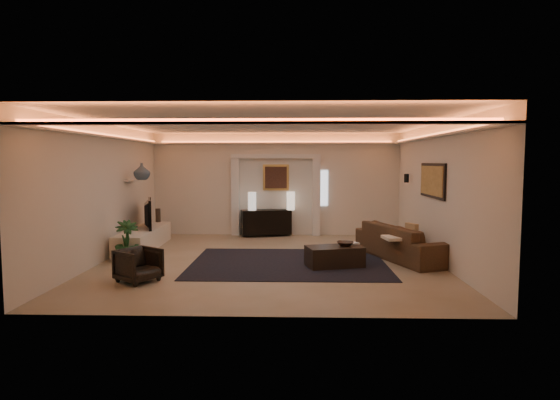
{
  "coord_description": "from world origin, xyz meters",
  "views": [
    {
      "loc": [
        0.5,
        -9.57,
        2.11
      ],
      "look_at": [
        0.2,
        0.6,
        1.25
      ],
      "focal_mm": 29.44,
      "sensor_mm": 36.0,
      "label": 1
    }
  ],
  "objects_px": {
    "console": "(266,222)",
    "armchair": "(139,265)",
    "sofa": "(404,242)",
    "coffee_table": "(335,256)"
  },
  "relations": [
    {
      "from": "console",
      "to": "coffee_table",
      "type": "xyz_separation_m",
      "value": [
        1.6,
        -3.72,
        -0.2
      ]
    },
    {
      "from": "sofa",
      "to": "coffee_table",
      "type": "xyz_separation_m",
      "value": [
        -1.57,
        -0.81,
        -0.16
      ]
    },
    {
      "from": "sofa",
      "to": "armchair",
      "type": "distance_m",
      "value": 5.52
    },
    {
      "from": "console",
      "to": "coffee_table",
      "type": "bearing_deg",
      "value": -80.92
    },
    {
      "from": "coffee_table",
      "to": "armchair",
      "type": "distance_m",
      "value": 3.76
    },
    {
      "from": "coffee_table",
      "to": "armchair",
      "type": "bearing_deg",
      "value": -175.26
    },
    {
      "from": "sofa",
      "to": "armchair",
      "type": "height_order",
      "value": "sofa"
    },
    {
      "from": "coffee_table",
      "to": "sofa",
      "type": "bearing_deg",
      "value": 12.34
    },
    {
      "from": "console",
      "to": "sofa",
      "type": "bearing_deg",
      "value": -56.74
    },
    {
      "from": "console",
      "to": "armchair",
      "type": "height_order",
      "value": "console"
    }
  ]
}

